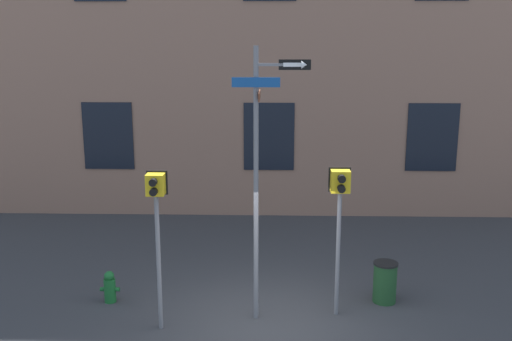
# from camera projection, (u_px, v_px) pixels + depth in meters

# --- Properties ---
(ground_plane) EXTENTS (60.00, 60.00, 0.00)m
(ground_plane) POSITION_uv_depth(u_px,v_px,m) (266.00, 328.00, 10.53)
(ground_plane) COLOR #38383A
(street_sign_pole) EXTENTS (1.38, 0.88, 5.11)m
(street_sign_pole) POSITION_uv_depth(u_px,v_px,m) (260.00, 166.00, 10.27)
(street_sign_pole) COLOR slate
(street_sign_pole) RESTS_ON ground_plane
(pedestrian_signal_left) EXTENTS (0.37, 0.40, 2.95)m
(pedestrian_signal_left) POSITION_uv_depth(u_px,v_px,m) (156.00, 209.00, 10.03)
(pedestrian_signal_left) COLOR slate
(pedestrian_signal_left) RESTS_ON ground_plane
(pedestrian_signal_right) EXTENTS (0.41, 0.40, 2.89)m
(pedestrian_signal_right) POSITION_uv_depth(u_px,v_px,m) (340.00, 200.00, 10.57)
(pedestrian_signal_right) COLOR slate
(pedestrian_signal_right) RESTS_ON ground_plane
(fire_hydrant) EXTENTS (0.39, 0.23, 0.66)m
(fire_hydrant) POSITION_uv_depth(u_px,v_px,m) (110.00, 287.00, 11.53)
(fire_hydrant) COLOR #196028
(fire_hydrant) RESTS_ON ground_plane
(trash_bin) EXTENTS (0.49, 0.49, 0.84)m
(trash_bin) POSITION_uv_depth(u_px,v_px,m) (385.00, 282.00, 11.52)
(trash_bin) COLOR #1E4723
(trash_bin) RESTS_ON ground_plane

